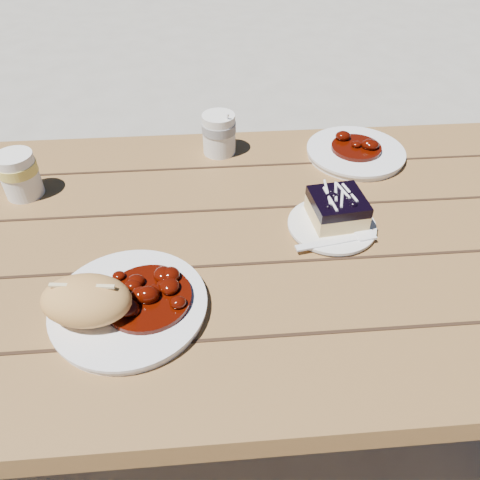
{
  "coord_description": "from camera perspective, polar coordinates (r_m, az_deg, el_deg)",
  "views": [
    {
      "loc": [
        0.1,
        -0.67,
        1.33
      ],
      "look_at": [
        0.14,
        -0.08,
        0.81
      ],
      "focal_mm": 35.0,
      "sensor_mm": 36.0,
      "label": 1
    }
  ],
  "objects": [
    {
      "name": "goulash_stew",
      "position": [
        0.75,
        -11.38,
        -6.13
      ],
      "size": [
        0.14,
        0.14,
        0.04
      ],
      "primitive_type": null,
      "color": "#450A02",
      "rests_on": "main_plate"
    },
    {
      "name": "ground",
      "position": [
        1.5,
        -6.15,
        -21.98
      ],
      "size": [
        60.0,
        60.0,
        0.0
      ],
      "primitive_type": "plane",
      "color": "#9F9A8F",
      "rests_on": "ground"
    },
    {
      "name": "dessert_plate",
      "position": [
        0.92,
        11.1,
        1.67
      ],
      "size": [
        0.16,
        0.16,
        0.01
      ],
      "primitive_type": "cylinder",
      "color": "white",
      "rests_on": "picnic_table"
    },
    {
      "name": "bread_roll",
      "position": [
        0.74,
        -18.21,
        -7.0
      ],
      "size": [
        0.15,
        0.11,
        0.07
      ],
      "primitive_type": "ellipsoid",
      "rotation": [
        0.0,
        0.0,
        -0.12
      ],
      "color": "tan",
      "rests_on": "main_plate"
    },
    {
      "name": "picnic_table",
      "position": [
        1.01,
        -8.54,
        -6.8
      ],
      "size": [
        2.0,
        1.55,
        0.75
      ],
      "color": "brown",
      "rests_on": "ground"
    },
    {
      "name": "second_plate",
      "position": [
        1.15,
        13.87,
        10.29
      ],
      "size": [
        0.22,
        0.22,
        0.02
      ],
      "primitive_type": "cylinder",
      "color": "white",
      "rests_on": "picnic_table"
    },
    {
      "name": "second_stew",
      "position": [
        1.14,
        14.11,
        11.54
      ],
      "size": [
        0.12,
        0.12,
        0.04
      ],
      "primitive_type": null,
      "color": "#450A02",
      "rests_on": "second_plate"
    },
    {
      "name": "blueberry_cake",
      "position": [
        0.92,
        11.75,
        3.85
      ],
      "size": [
        0.11,
        0.11,
        0.06
      ],
      "rotation": [
        0.0,
        0.0,
        0.11
      ],
      "color": "#F2CF84",
      "rests_on": "dessert_plate"
    },
    {
      "name": "fork_dessert",
      "position": [
        0.87,
        10.7,
        -0.32
      ],
      "size": [
        0.16,
        0.05,
        0.0
      ],
      "primitive_type": null,
      "rotation": [
        0.0,
        0.0,
        -1.39
      ],
      "color": "white",
      "rests_on": "dessert_plate"
    },
    {
      "name": "second_cup",
      "position": [
        1.07,
        -25.29,
        7.18
      ],
      "size": [
        0.08,
        0.08,
        0.1
      ],
      "primitive_type": "cylinder",
      "color": "white",
      "rests_on": "picnic_table"
    },
    {
      "name": "coffee_cup",
      "position": [
        1.12,
        -2.58,
        12.8
      ],
      "size": [
        0.08,
        0.08,
        0.1
      ],
      "primitive_type": "cylinder",
      "color": "white",
      "rests_on": "picnic_table"
    },
    {
      "name": "main_plate",
      "position": [
        0.78,
        -13.34,
        -7.93
      ],
      "size": [
        0.24,
        0.24,
        0.02
      ],
      "primitive_type": "cylinder",
      "color": "white",
      "rests_on": "picnic_table"
    }
  ]
}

